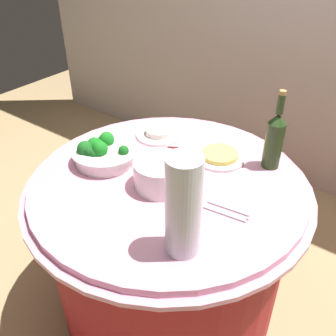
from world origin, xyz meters
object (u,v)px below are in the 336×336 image
Objects in this scene: serving_tongs at (228,212)px; label_placard_front at (173,151)px; plate_stack at (161,174)px; food_plate_noodles at (220,156)px; wine_bottle at (274,139)px; decorative_fruit_vase at (183,212)px; broccoli_bowl at (103,153)px; food_plate_rice at (159,133)px.

label_placard_front is (-0.38, 0.19, 0.03)m from serving_tongs.
plate_stack is 0.95× the size of food_plate_noodles.
label_placard_front is at bearing 153.16° from serving_tongs.
wine_bottle is at bearing 53.14° from plate_stack.
decorative_fruit_vase is 1.55× the size of food_plate_noodles.
broccoli_bowl is 0.82× the size of decorative_fruit_vase.
decorative_fruit_vase reaches higher than plate_stack.
plate_stack is at bearing -51.63° from food_plate_rice.
decorative_fruit_vase is at bearing -98.53° from serving_tongs.
decorative_fruit_vase reaches higher than label_placard_front.
plate_stack is 0.29m from serving_tongs.
label_placard_front reaches higher than serving_tongs.
plate_stack is 0.32m from food_plate_noodles.
food_plate_rice is at bearing 178.58° from food_plate_noodles.
broccoli_bowl is 0.30m from label_placard_front.
broccoli_bowl is 0.33m from food_plate_rice.
serving_tongs is at bearing -55.57° from food_plate_noodles.
wine_bottle is 0.55m from food_plate_rice.
wine_bottle reaches higher than food_plate_rice.
broccoli_bowl is 0.61m from decorative_fruit_vase.
plate_stack is at bearing -66.96° from label_placard_front.
plate_stack reaches higher than food_plate_noodles.
serving_tongs is (0.04, 0.24, -0.14)m from decorative_fruit_vase.
decorative_fruit_vase is 0.58m from food_plate_noodles.
wine_bottle reaches higher than label_placard_front.
broccoli_bowl is at bearing 158.26° from decorative_fruit_vase.
decorative_fruit_vase is at bearing -41.77° from plate_stack.
broccoli_bowl is 5.09× the size of label_placard_front.
serving_tongs is (0.29, 0.01, -0.05)m from plate_stack.
food_plate_rice is (-0.54, 0.30, 0.01)m from serving_tongs.
food_plate_rice is (-0.25, 0.31, -0.04)m from plate_stack.
broccoli_bowl is 0.83× the size of wine_bottle.
wine_bottle is 0.61m from decorative_fruit_vase.
food_plate_noodles is 0.20m from label_placard_front.
food_plate_noodles is 0.34m from food_plate_rice.
food_plate_noodles is (-0.20, 0.30, 0.01)m from serving_tongs.
label_placard_front is at bearing 128.48° from decorative_fruit_vase.
decorative_fruit_vase is at bearing -72.61° from food_plate_noodles.
label_placard_front reaches higher than food_plate_noodles.
wine_bottle is at bearing 7.19° from food_plate_rice.
serving_tongs is 3.05× the size of label_placard_front.
food_plate_rice is at bearing 128.37° from plate_stack.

